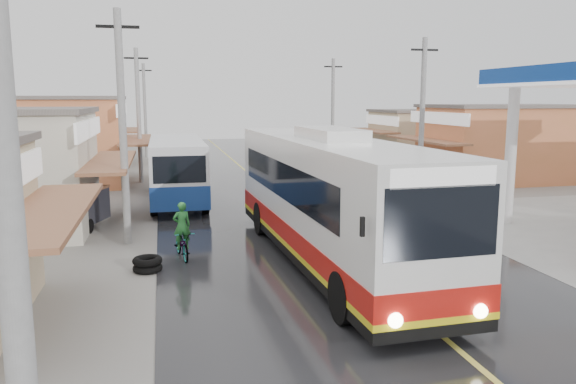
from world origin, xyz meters
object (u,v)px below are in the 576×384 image
coach_bus (328,199)px  cyclist (182,240)px  second_bus (177,169)px  tyre_stack (147,264)px  tricycle_near (84,205)px

coach_bus → cyclist: 4.83m
coach_bus → second_bus: coach_bus is taller
coach_bus → tyre_stack: size_ratio=15.37×
tricycle_near → tyre_stack: (2.52, -6.36, -0.69)m
second_bus → tyre_stack: size_ratio=10.60×
coach_bus → tricycle_near: 10.43m
coach_bus → tricycle_near: bearing=138.0°
coach_bus → tyre_stack: bearing=175.0°
tyre_stack → cyclist: bearing=47.3°
second_bus → tricycle_near: (-3.74, -5.00, -0.74)m
tricycle_near → tyre_stack: tricycle_near is taller
second_bus → cyclist: size_ratio=4.96×
cyclist → tricycle_near: cyclist is taller
tricycle_near → second_bus: bearing=73.2°
cyclist → tyre_stack: (-1.06, -1.15, -0.39)m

